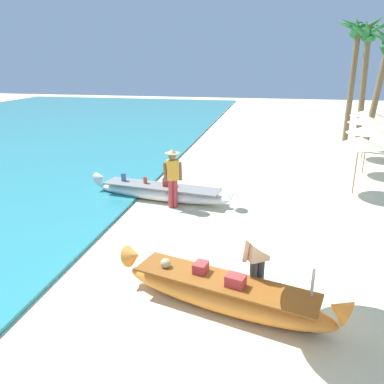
{
  "coord_description": "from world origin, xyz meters",
  "views": [
    {
      "loc": [
        1.03,
        -6.61,
        4.2
      ],
      "look_at": [
        -0.94,
        2.75,
        0.9
      ],
      "focal_mm": 35.74,
      "sensor_mm": 36.0,
      "label": 1
    }
  ],
  "objects_px": {
    "patio_umbrella_large": "(320,222)",
    "palm_tree_far_behind": "(367,44)",
    "boat_orange_foreground": "(223,293)",
    "boat_white_midground": "(161,192)",
    "person_vendor_hatted": "(173,174)",
    "person_tourist_customer": "(258,257)",
    "palm_tree_leaning_seaward": "(358,41)"
  },
  "relations": [
    {
      "from": "patio_umbrella_large",
      "to": "palm_tree_far_behind",
      "type": "xyz_separation_m",
      "value": [
        3.35,
        15.28,
        3.08
      ]
    },
    {
      "from": "boat_orange_foreground",
      "to": "boat_white_midground",
      "type": "distance_m",
      "value": 5.83
    },
    {
      "from": "palm_tree_far_behind",
      "to": "person_vendor_hatted",
      "type": "bearing_deg",
      "value": -123.52
    },
    {
      "from": "person_tourist_customer",
      "to": "patio_umbrella_large",
      "type": "bearing_deg",
      "value": -29.7
    },
    {
      "from": "patio_umbrella_large",
      "to": "person_vendor_hatted",
      "type": "bearing_deg",
      "value": 126.58
    },
    {
      "from": "person_vendor_hatted",
      "to": "palm_tree_leaning_seaward",
      "type": "xyz_separation_m",
      "value": [
        6.62,
        11.14,
        4.09
      ]
    },
    {
      "from": "person_vendor_hatted",
      "to": "patio_umbrella_large",
      "type": "distance_m",
      "value": 6.06
    },
    {
      "from": "boat_white_midground",
      "to": "person_vendor_hatted",
      "type": "distance_m",
      "value": 1.09
    },
    {
      "from": "boat_white_midground",
      "to": "person_tourist_customer",
      "type": "xyz_separation_m",
      "value": [
        3.2,
        -4.86,
        0.66
      ]
    },
    {
      "from": "boat_white_midground",
      "to": "boat_orange_foreground",
      "type": "bearing_deg",
      "value": -63.07
    },
    {
      "from": "palm_tree_far_behind",
      "to": "person_tourist_customer",
      "type": "bearing_deg",
      "value": -106.07
    },
    {
      "from": "person_tourist_customer",
      "to": "patio_umbrella_large",
      "type": "height_order",
      "value": "patio_umbrella_large"
    },
    {
      "from": "boat_white_midground",
      "to": "palm_tree_leaning_seaward",
      "type": "height_order",
      "value": "palm_tree_leaning_seaward"
    },
    {
      "from": "boat_white_midground",
      "to": "patio_umbrella_large",
      "type": "xyz_separation_m",
      "value": [
        4.1,
        -5.37,
        1.62
      ]
    },
    {
      "from": "person_tourist_customer",
      "to": "patio_umbrella_large",
      "type": "relative_size",
      "value": 0.7
    },
    {
      "from": "person_tourist_customer",
      "to": "palm_tree_leaning_seaward",
      "type": "height_order",
      "value": "palm_tree_leaning_seaward"
    },
    {
      "from": "palm_tree_far_behind",
      "to": "palm_tree_leaning_seaward",
      "type": "bearing_deg",
      "value": 114.31
    },
    {
      "from": "boat_orange_foreground",
      "to": "boat_white_midground",
      "type": "height_order",
      "value": "boat_orange_foreground"
    },
    {
      "from": "person_vendor_hatted",
      "to": "palm_tree_far_behind",
      "type": "distance_m",
      "value": 13.14
    },
    {
      "from": "person_vendor_hatted",
      "to": "palm_tree_far_behind",
      "type": "relative_size",
      "value": 0.29
    },
    {
      "from": "person_tourist_customer",
      "to": "palm_tree_far_behind",
      "type": "distance_m",
      "value": 15.88
    },
    {
      "from": "boat_white_midground",
      "to": "palm_tree_far_behind",
      "type": "distance_m",
      "value": 13.25
    },
    {
      "from": "person_vendor_hatted",
      "to": "person_tourist_customer",
      "type": "height_order",
      "value": "person_vendor_hatted"
    },
    {
      "from": "boat_white_midground",
      "to": "palm_tree_far_behind",
      "type": "bearing_deg",
      "value": 53.04
    },
    {
      "from": "boat_orange_foreground",
      "to": "patio_umbrella_large",
      "type": "distance_m",
      "value": 2.14
    },
    {
      "from": "person_tourist_customer",
      "to": "palm_tree_leaning_seaward",
      "type": "relative_size",
      "value": 0.26
    },
    {
      "from": "boat_white_midground",
      "to": "person_vendor_hatted",
      "type": "relative_size",
      "value": 2.67
    },
    {
      "from": "person_vendor_hatted",
      "to": "patio_umbrella_large",
      "type": "height_order",
      "value": "patio_umbrella_large"
    },
    {
      "from": "boat_white_midground",
      "to": "palm_tree_far_behind",
      "type": "relative_size",
      "value": 0.79
    },
    {
      "from": "boat_orange_foreground",
      "to": "boat_white_midground",
      "type": "xyz_separation_m",
      "value": [
        -2.64,
        5.2,
        -0.05
      ]
    },
    {
      "from": "boat_orange_foreground",
      "to": "boat_white_midground",
      "type": "bearing_deg",
      "value": 116.93
    },
    {
      "from": "patio_umbrella_large",
      "to": "palm_tree_far_behind",
      "type": "distance_m",
      "value": 15.94
    }
  ]
}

